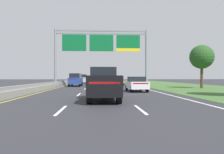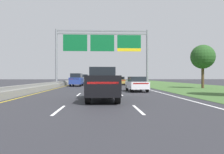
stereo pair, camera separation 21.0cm
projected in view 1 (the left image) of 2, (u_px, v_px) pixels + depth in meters
name	position (u px, v px, depth m)	size (l,w,h in m)	color
ground_plane	(100.00, 87.00, 34.62)	(220.00, 220.00, 0.00)	#2B2B30
lane_striping	(100.00, 87.00, 34.16)	(11.96, 106.00, 0.01)	white
grass_verge_right	(185.00, 86.00, 35.46)	(14.00, 110.00, 0.02)	#3D602D
median_barrier_concrete	(58.00, 84.00, 34.22)	(0.60, 110.00, 0.85)	gray
overhead_sign_gantry	(101.00, 46.00, 35.01)	(15.06, 0.42, 9.22)	gray
pickup_truck_black	(103.00, 84.00, 14.30)	(2.02, 5.41, 2.20)	black
car_silver_left_lane_suv	(83.00, 79.00, 50.75)	(1.91, 4.70, 2.11)	#B2B5BA
car_gold_right_lane_sedan	(119.00, 81.00, 41.35)	(1.85, 4.41, 1.57)	#A38438
car_darkgreen_centre_lane_suv	(99.00, 79.00, 43.65)	(1.96, 4.72, 2.11)	#193D23
car_white_right_lane_sedan	(136.00, 84.00, 23.07)	(1.92, 4.44, 1.57)	silver
car_blue_left_lane_suv	(76.00, 80.00, 35.87)	(2.00, 4.74, 2.11)	navy
roadside_tree_mid	(202.00, 57.00, 29.47)	(3.24, 3.24, 5.88)	#4C3823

